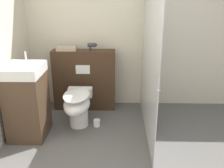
# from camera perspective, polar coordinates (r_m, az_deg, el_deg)

# --- Properties ---
(wall_back) EXTENTS (8.00, 0.06, 2.50)m
(wall_back) POSITION_cam_1_polar(r_m,az_deg,el_deg) (4.11, 0.13, 11.96)
(wall_back) COLOR beige
(wall_back) RESTS_ON ground_plane
(partition_panel) EXTENTS (1.00, 0.26, 0.99)m
(partition_panel) POSITION_cam_1_polar(r_m,az_deg,el_deg) (4.11, -6.33, 0.93)
(partition_panel) COLOR #3D2819
(partition_panel) RESTS_ON ground_plane
(shower_glass) EXTENTS (0.04, 1.76, 1.93)m
(shower_glass) POSITION_cam_1_polar(r_m,az_deg,el_deg) (3.31, 8.41, 4.62)
(shower_glass) COLOR silver
(shower_glass) RESTS_ON ground_plane
(toilet) EXTENTS (0.36, 0.69, 0.54)m
(toilet) POSITION_cam_1_polar(r_m,az_deg,el_deg) (3.57, -7.85, -4.90)
(toilet) COLOR white
(toilet) RESTS_ON ground_plane
(sink_vanity) EXTENTS (0.47, 0.53, 1.13)m
(sink_vanity) POSITION_cam_1_polar(r_m,az_deg,el_deg) (3.46, -18.83, -3.77)
(sink_vanity) COLOR #473323
(sink_vanity) RESTS_ON ground_plane
(hair_drier) EXTENTS (0.16, 0.06, 0.12)m
(hair_drier) POSITION_cam_1_polar(r_m,az_deg,el_deg) (3.91, -4.54, 8.82)
(hair_drier) COLOR #2D2D33
(hair_drier) RESTS_ON partition_panel
(folded_towel) EXTENTS (0.31, 0.16, 0.06)m
(folded_towel) POSITION_cam_1_polar(r_m,az_deg,el_deg) (4.00, -10.32, 7.97)
(folded_towel) COLOR tan
(folded_towel) RESTS_ON partition_panel
(spare_toilet_roll) EXTENTS (0.10, 0.10, 0.10)m
(spare_toilet_roll) POSITION_cam_1_polar(r_m,az_deg,el_deg) (3.69, -3.48, -8.85)
(spare_toilet_roll) COLOR white
(spare_toilet_roll) RESTS_ON ground_plane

